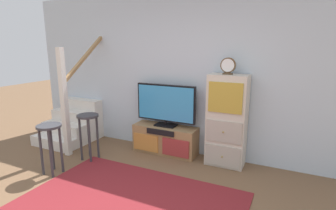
% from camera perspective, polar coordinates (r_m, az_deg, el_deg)
% --- Properties ---
extents(back_wall, '(6.40, 0.12, 2.70)m').
position_cam_1_polar(back_wall, '(4.51, 4.31, 6.49)').
color(back_wall, silver).
rests_on(back_wall, ground_plane).
extents(area_rug, '(2.60, 1.80, 0.01)m').
position_cam_1_polar(area_rug, '(3.39, -8.55, -20.31)').
color(area_rug, maroon).
rests_on(area_rug, ground_plane).
extents(media_console, '(1.11, 0.38, 0.48)m').
position_cam_1_polar(media_console, '(4.65, -0.62, -7.36)').
color(media_console, '#997047').
rests_on(media_console, ground_plane).
extents(television, '(1.06, 0.22, 0.71)m').
position_cam_1_polar(television, '(4.50, -0.50, 0.15)').
color(television, black).
rests_on(television, media_console).
extents(side_cabinet, '(0.58, 0.38, 1.41)m').
position_cam_1_polar(side_cabinet, '(4.18, 12.39, -3.33)').
color(side_cabinet, beige).
rests_on(side_cabinet, ground_plane).
extents(desk_clock, '(0.22, 0.08, 0.24)m').
position_cam_1_polar(desk_clock, '(4.02, 12.66, 8.10)').
color(desk_clock, '#4C3823').
rests_on(desk_clock, side_cabinet).
extents(staircase, '(1.00, 1.36, 2.20)m').
position_cam_1_polar(staircase, '(5.71, -18.27, -2.79)').
color(staircase, silver).
rests_on(staircase, ground_plane).
extents(bar_stool_near, '(0.34, 0.34, 0.74)m').
position_cam_1_polar(bar_stool_near, '(4.18, -23.82, -6.43)').
color(bar_stool_near, '#333338').
rests_on(bar_stool_near, ground_plane).
extents(bar_stool_far, '(0.34, 0.34, 0.75)m').
position_cam_1_polar(bar_stool_far, '(4.48, -16.59, -4.45)').
color(bar_stool_far, '#333338').
rests_on(bar_stool_far, ground_plane).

